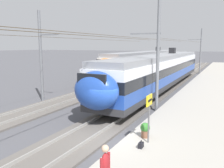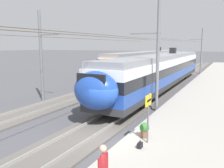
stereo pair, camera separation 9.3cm
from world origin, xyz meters
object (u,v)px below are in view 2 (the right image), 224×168
Objects in this scene: train_far_track at (150,61)px; platform_sign at (148,108)px; train_near_platform at (162,69)px; catenary_mast_east at (201,50)px; catenary_mast_mid at (156,55)px; catenary_mast_far_side at (42,55)px; potted_plant_platform_edge at (144,129)px; handbag_near_sign at (140,145)px.

train_far_track is 14.55× the size of platform_sign.
train_near_platform reaches higher than platform_sign.
train_far_track is 0.86× the size of catenary_mast_east.
catenary_mast_mid reaches higher than catenary_mast_far_side.
catenary_mast_mid reaches higher than platform_sign.
catenary_mast_east is (17.29, -1.86, 1.77)m from train_near_platform.
catenary_mast_far_side is 12.33m from potted_plant_platform_edge.
potted_plant_platform_edge is (0.55, 0.35, -1.26)m from platform_sign.
handbag_near_sign is 1.31m from potted_plant_platform_edge.
train_far_track is at bearing -4.19° from catenary_mast_far_side.
train_far_track is at bearing 23.16° from train_near_platform.
train_far_track is 44.89× the size of potted_plant_platform_edge.
train_near_platform is 15.20m from train_far_track.
catenary_mast_mid is at bearing -167.93° from train_near_platform.
train_near_platform is 40.07× the size of potted_plant_platform_edge.
potted_plant_platform_edge is (-28.72, -9.16, -1.50)m from train_far_track.
potted_plant_platform_edge is at bearing 10.66° from handbag_near_sign.
potted_plant_platform_edge is at bearing 31.94° from platform_sign.
train_far_track is at bearing 17.69° from potted_plant_platform_edge.
catenary_mast_mid is 26.03m from catenary_mast_east.
train_near_platform is 12.83m from catenary_mast_far_side.
train_near_platform is at bearing 12.17° from potted_plant_platform_edge.
catenary_mast_mid reaches higher than train_far_track.
catenary_mast_east reaches higher than potted_plant_platform_edge.
catenary_mast_mid reaches higher than train_near_platform.
handbag_near_sign is at bearing -177.33° from catenary_mast_east.
catenary_mast_mid is 7.03m from potted_plant_platform_edge.
train_near_platform is 12.98× the size of platform_sign.
catenary_mast_far_side is at bearing 142.46° from train_near_platform.
catenary_mast_far_side is 52.11× the size of potted_plant_platform_edge.
catenary_mast_mid is 8.30m from handbag_near_sign.
platform_sign is 3.09× the size of potted_plant_platform_edge.
catenary_mast_far_side is at bearing 62.00° from handbag_near_sign.
handbag_near_sign is (-33.29, -1.55, -3.57)m from catenary_mast_east.
catenary_mast_east is 104.81× the size of handbag_near_sign.
train_far_track is 24.11m from catenary_mast_mid.
platform_sign is 6.21× the size of handbag_near_sign.
platform_sign is at bearing -177.08° from catenary_mast_east.
train_near_platform is 16.47m from handbag_near_sign.
catenary_mast_mid is 7.10m from platform_sign.
catenary_mast_mid reaches higher than handbag_near_sign.
catenary_mast_mid is 9.70m from catenary_mast_far_side.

